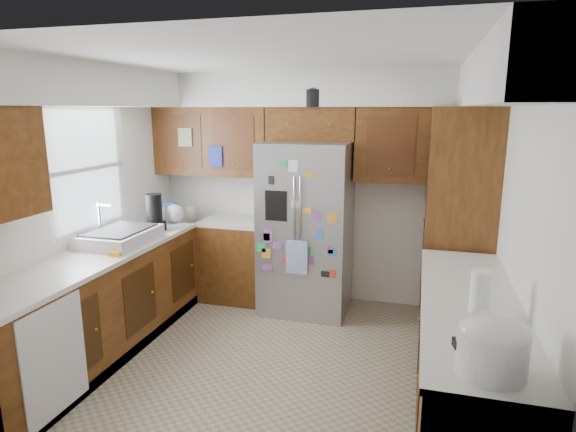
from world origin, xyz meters
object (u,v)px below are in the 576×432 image
object	(u,v)px
rice_cooker	(492,344)
fridge	(306,228)
paper_towel	(480,292)
pantry	(458,222)

from	to	relation	value
rice_cooker	fridge	bearing A→B (deg)	120.13
paper_towel	pantry	bearing A→B (deg)	90.63
paper_towel	rice_cooker	bearing A→B (deg)	-91.62
pantry	paper_towel	size ratio (longest dim) A/B	8.14
rice_cooker	paper_towel	size ratio (longest dim) A/B	1.26
fridge	paper_towel	distance (m)	2.41
pantry	fridge	world-z (taller)	pantry
pantry	rice_cooker	size ratio (longest dim) A/B	6.48
fridge	rice_cooker	size ratio (longest dim) A/B	5.42
paper_towel	fridge	bearing A→B (deg)	129.25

